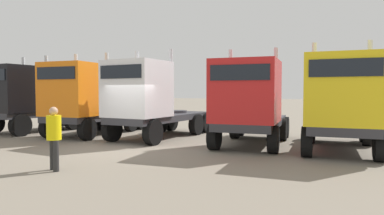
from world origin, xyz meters
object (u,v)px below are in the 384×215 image
at_px(semi_truck_orange, 83,99).
at_px(semi_truck_yellow, 341,103).
at_px(semi_truck_red, 249,102).
at_px(visitor_in_hivis, 54,134).
at_px(semi_truck_white, 147,100).
at_px(semi_truck_black, 25,98).

relative_size(semi_truck_orange, semi_truck_yellow, 1.06).
bearing_deg(semi_truck_orange, semi_truck_red, 87.02).
distance_m(semi_truck_red, visitor_in_hivis, 7.42).
xyz_separation_m(semi_truck_red, visitor_in_hivis, (-3.89, -6.27, -0.76)).
bearing_deg(semi_truck_orange, semi_truck_white, 89.70).
height_order(semi_truck_orange, visitor_in_hivis, semi_truck_orange).
bearing_deg(semi_truck_black, visitor_in_hivis, 57.87).
bearing_deg(visitor_in_hivis, semi_truck_black, -99.31).
height_order(semi_truck_white, semi_truck_red, semi_truck_white).
height_order(semi_truck_black, semi_truck_white, semi_truck_black).
relative_size(semi_truck_white, semi_truck_red, 1.07).
height_order(semi_truck_orange, semi_truck_white, semi_truck_orange).
bearing_deg(visitor_in_hivis, semi_truck_yellow, 156.84).
relative_size(semi_truck_yellow, visitor_in_hivis, 3.32).
bearing_deg(semi_truck_yellow, semi_truck_orange, -93.42).
relative_size(semi_truck_black, visitor_in_hivis, 3.30).
xyz_separation_m(semi_truck_black, semi_truck_white, (7.48, 0.36, -0.03)).
bearing_deg(semi_truck_white, semi_truck_yellow, 92.24).
xyz_separation_m(semi_truck_yellow, visitor_in_hivis, (-7.27, -6.18, -0.77)).
height_order(semi_truck_orange, semi_truck_yellow, semi_truck_orange).
bearing_deg(semi_truck_white, semi_truck_red, 92.24).
bearing_deg(visitor_in_hivis, semi_truck_orange, -117.59).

